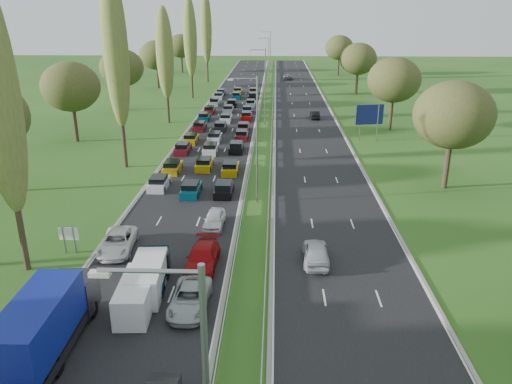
{
  "coord_description": "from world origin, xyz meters",
  "views": [
    {
      "loc": [
        6.16,
        -2.17,
        17.5
      ],
      "look_at": [
        4.45,
        41.73,
        1.5
      ],
      "focal_mm": 35.0,
      "sensor_mm": 36.0,
      "label": 1
    }
  ],
  "objects_px": {
    "white_van_front": "(138,294)",
    "white_van_rear": "(149,276)",
    "near_car_2": "(117,242)",
    "direction_sign": "(370,116)",
    "info_sign": "(69,236)",
    "blue_lorry": "(48,322)"
  },
  "relations": [
    {
      "from": "info_sign",
      "to": "direction_sign",
      "type": "bearing_deg",
      "value": 51.42
    },
    {
      "from": "blue_lorry",
      "to": "white_van_front",
      "type": "relative_size",
      "value": 1.8
    },
    {
      "from": "blue_lorry",
      "to": "direction_sign",
      "type": "xyz_separation_m",
      "value": [
        25.18,
        47.87,
        1.61
      ]
    },
    {
      "from": "white_van_rear",
      "to": "info_sign",
      "type": "height_order",
      "value": "info_sign"
    },
    {
      "from": "near_car_2",
      "to": "white_van_rear",
      "type": "xyz_separation_m",
      "value": [
        3.83,
        -5.67,
        0.31
      ]
    },
    {
      "from": "white_van_front",
      "to": "direction_sign",
      "type": "height_order",
      "value": "direction_sign"
    },
    {
      "from": "near_car_2",
      "to": "direction_sign",
      "type": "bearing_deg",
      "value": 49.72
    },
    {
      "from": "blue_lorry",
      "to": "near_car_2",
      "type": "bearing_deg",
      "value": 89.28
    },
    {
      "from": "white_van_rear",
      "to": "blue_lorry",
      "type": "bearing_deg",
      "value": -123.74
    },
    {
      "from": "white_van_front",
      "to": "white_van_rear",
      "type": "xyz_separation_m",
      "value": [
        0.16,
        2.13,
        0.03
      ]
    },
    {
      "from": "white_van_front",
      "to": "direction_sign",
      "type": "bearing_deg",
      "value": 60.4
    },
    {
      "from": "near_car_2",
      "to": "direction_sign",
      "type": "relative_size",
      "value": 1.01
    },
    {
      "from": "blue_lorry",
      "to": "white_van_front",
      "type": "xyz_separation_m",
      "value": [
        3.58,
        4.43,
        -0.94
      ]
    },
    {
      "from": "direction_sign",
      "to": "near_car_2",
      "type": "bearing_deg",
      "value": -125.33
    },
    {
      "from": "white_van_rear",
      "to": "direction_sign",
      "type": "distance_m",
      "value": 46.6
    },
    {
      "from": "info_sign",
      "to": "direction_sign",
      "type": "height_order",
      "value": "direction_sign"
    },
    {
      "from": "white_van_rear",
      "to": "near_car_2",
      "type": "bearing_deg",
      "value": 119.96
    },
    {
      "from": "white_van_front",
      "to": "info_sign",
      "type": "height_order",
      "value": "info_sign"
    },
    {
      "from": "white_van_front",
      "to": "info_sign",
      "type": "bearing_deg",
      "value": 131.29
    },
    {
      "from": "info_sign",
      "to": "direction_sign",
      "type": "distance_m",
      "value": 46.23
    },
    {
      "from": "white_van_front",
      "to": "white_van_rear",
      "type": "height_order",
      "value": "white_van_rear"
    },
    {
      "from": "near_car_2",
      "to": "white_van_rear",
      "type": "relative_size",
      "value": 1.02
    }
  ]
}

